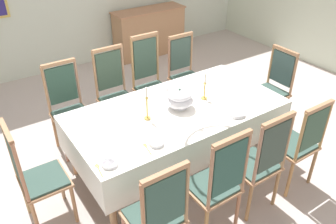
% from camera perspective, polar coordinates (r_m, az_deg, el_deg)
% --- Properties ---
extents(ground, '(7.65, 6.17, 0.04)m').
position_cam_1_polar(ground, '(4.45, -0.85, -6.39)').
color(ground, '#B9ABA5').
extents(dining_table, '(2.34, 1.18, 0.76)m').
position_cam_1_polar(dining_table, '(3.84, 1.48, -0.33)').
color(dining_table, '#9B714E').
rests_on(dining_table, ground).
extents(tablecloth, '(2.36, 1.20, 0.40)m').
position_cam_1_polar(tablecloth, '(3.85, 1.48, -0.70)').
color(tablecloth, white).
rests_on(tablecloth, dining_table).
extents(chair_south_a, '(0.44, 0.42, 1.13)m').
position_cam_1_polar(chair_south_a, '(2.89, -1.78, -16.43)').
color(chair_south_a, '#AF6E53').
rests_on(chair_south_a, ground).
extents(chair_north_a, '(0.44, 0.42, 1.13)m').
position_cam_1_polar(chair_north_a, '(4.34, -16.00, 0.81)').
color(chair_north_a, '#A7784A').
rests_on(chair_north_a, ground).
extents(chair_south_b, '(0.44, 0.42, 1.17)m').
position_cam_1_polar(chair_south_b, '(3.15, 8.05, -11.43)').
color(chair_south_b, '#A96C48').
rests_on(chair_south_b, ground).
extents(chair_north_b, '(0.44, 0.42, 1.17)m').
position_cam_1_polar(chair_north_b, '(4.52, -8.68, 3.26)').
color(chair_north_b, '#A76E55').
rests_on(chair_north_b, ground).
extents(chair_south_c, '(0.44, 0.42, 1.15)m').
position_cam_1_polar(chair_south_c, '(3.46, 14.79, -7.83)').
color(chair_south_c, '#9C7E52').
rests_on(chair_south_c, ground).
extents(chair_north_c, '(0.44, 0.42, 1.23)m').
position_cam_1_polar(chair_north_c, '(4.73, -2.93, 5.25)').
color(chair_north_c, '#A67F59').
rests_on(chair_north_c, ground).
extents(chair_south_d, '(0.44, 0.42, 1.08)m').
position_cam_1_polar(chair_south_d, '(3.86, 20.64, -4.69)').
color(chair_south_d, '#A27850').
rests_on(chair_south_d, ground).
extents(chair_north_d, '(0.44, 0.42, 1.11)m').
position_cam_1_polar(chair_north_d, '(5.04, 2.84, 6.49)').
color(chair_north_d, '#A06E52').
rests_on(chair_north_d, ground).
extents(chair_head_west, '(0.42, 0.44, 1.15)m').
position_cam_1_polar(chair_head_west, '(3.42, -21.04, -9.68)').
color(chair_head_west, '#A07957').
rests_on(chair_head_west, ground).
extents(chair_head_east, '(0.42, 0.44, 1.08)m').
position_cam_1_polar(chair_head_east, '(4.86, 16.83, 3.96)').
color(chair_head_east, '#9F7A55').
rests_on(chair_head_east, ground).
extents(soup_tureen, '(0.30, 0.30, 0.24)m').
position_cam_1_polar(soup_tureen, '(3.76, 1.90, 2.25)').
color(soup_tureen, silver).
rests_on(soup_tureen, tablecloth).
extents(candlestick_west, '(0.07, 0.07, 0.37)m').
position_cam_1_polar(candlestick_west, '(3.55, -3.48, 0.91)').
color(candlestick_west, gold).
rests_on(candlestick_west, tablecloth).
extents(candlestick_east, '(0.07, 0.07, 0.32)m').
position_cam_1_polar(candlestick_east, '(3.94, 6.04, 3.75)').
color(candlestick_east, gold).
rests_on(candlestick_east, tablecloth).
extents(bowl_near_left, '(0.14, 0.14, 0.03)m').
position_cam_1_polar(bowl_near_left, '(3.25, -1.95, -5.10)').
color(bowl_near_left, silver).
rests_on(bowl_near_left, tablecloth).
extents(bowl_near_right, '(0.14, 0.14, 0.03)m').
position_cam_1_polar(bowl_near_right, '(3.06, -9.60, -8.37)').
color(bowl_near_right, silver).
rests_on(bowl_near_right, tablecloth).
extents(bowl_far_left, '(0.14, 0.14, 0.03)m').
position_cam_1_polar(bowl_far_left, '(4.20, -0.07, 4.24)').
color(bowl_far_left, silver).
rests_on(bowl_far_left, tablecloth).
extents(bowl_far_right, '(0.18, 0.18, 0.04)m').
position_cam_1_polar(bowl_far_right, '(3.74, 11.17, -0.21)').
color(bowl_far_right, silver).
rests_on(bowl_far_right, tablecloth).
extents(spoon_primary, '(0.05, 0.18, 0.01)m').
position_cam_1_polar(spoon_primary, '(3.23, -3.67, -5.65)').
color(spoon_primary, gold).
rests_on(spoon_primary, tablecloth).
extents(spoon_secondary, '(0.04, 0.18, 0.01)m').
position_cam_1_polar(spoon_secondary, '(3.06, -11.47, -8.89)').
color(spoon_secondary, gold).
rests_on(spoon_secondary, tablecloth).
extents(sideboard, '(1.44, 0.48, 0.90)m').
position_cam_1_polar(sideboard, '(7.05, -3.11, 13.00)').
color(sideboard, '#A57652').
rests_on(sideboard, ground).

